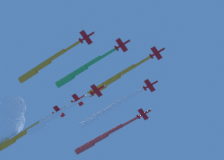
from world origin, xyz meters
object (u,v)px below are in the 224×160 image
at_px(jet_lead, 112,80).
at_px(jet_starboard_mid, 43,65).
at_px(jet_port_outer, 52,118).
at_px(jet_starboard_outer, 34,126).
at_px(jet_port_inner, 104,111).
at_px(jet_starboard_inner, 79,71).
at_px(jet_port_mid, 99,139).
at_px(jet_trail_port, 20,135).

height_order(jet_lead, jet_starboard_mid, jet_lead).
bearing_deg(jet_lead, jet_starboard_mid, -101.34).
relative_size(jet_port_outer, jet_starboard_outer, 1.00).
relative_size(jet_lead, jet_port_inner, 0.97).
distance_m(jet_starboard_inner, jet_port_outer, 32.64).
relative_size(jet_starboard_mid, jet_starboard_outer, 0.92).
bearing_deg(jet_port_mid, jet_trail_port, -112.26).
bearing_deg(jet_starboard_mid, jet_port_inner, 105.67).
bearing_deg(jet_starboard_mid, jet_lead, 78.66).
xyz_separation_m(jet_starboard_mid, jet_starboard_outer, (-38.62, 9.92, 2.21)).
distance_m(jet_lead, jet_starboard_outer, 53.55).
xyz_separation_m(jet_port_inner, jet_trail_port, (-35.87, -36.74, -0.27)).
xyz_separation_m(jet_port_inner, jet_starboard_outer, (-26.88, -31.91, 0.46)).
relative_size(jet_port_mid, jet_starboard_mid, 1.06).
bearing_deg(jet_port_inner, jet_lead, -13.56).
xyz_separation_m(jet_lead, jet_port_outer, (-35.09, -20.38, -2.58)).
xyz_separation_m(jet_port_mid, jet_trail_port, (-17.38, -42.48, -1.46)).
height_order(jet_starboard_mid, jet_port_outer, jet_starboard_mid).
distance_m(jet_port_outer, jet_trail_port, 23.22).
bearing_deg(jet_starboard_inner, jet_lead, 82.01).
xyz_separation_m(jet_port_mid, jet_starboard_mid, (30.22, -47.57, -2.93)).
bearing_deg(jet_port_inner, jet_trail_port, -134.31).
height_order(jet_lead, jet_starboard_inner, jet_lead).
distance_m(jet_lead, jet_starboard_mid, 38.01).
height_order(jet_port_mid, jet_starboard_mid, jet_port_mid).
bearing_deg(jet_port_outer, jet_starboard_outer, -147.89).
distance_m(jet_lead, jet_trail_port, 63.75).
bearing_deg(jet_starboard_outer, jet_port_mid, 77.42).
bearing_deg(jet_port_mid, jet_starboard_mid, -57.57).
bearing_deg(jet_port_mid, jet_port_outer, -85.19).
distance_m(jet_port_inner, jet_starboard_outer, 41.72).
height_order(jet_starboard_inner, jet_starboard_mid, jet_starboard_inner).
bearing_deg(jet_lead, jet_starboard_outer, -149.38).
bearing_deg(jet_port_outer, jet_trail_port, -149.58).
relative_size(jet_lead, jet_trail_port, 0.99).
height_order(jet_starboard_inner, jet_trail_port, jet_starboard_inner).
xyz_separation_m(jet_starboard_inner, jet_port_mid, (-35.11, 28.66, 1.34)).
distance_m(jet_starboard_inner, jet_starboard_outer, 44.44).
bearing_deg(jet_starboard_mid, jet_port_outer, 148.67).
bearing_deg(jet_starboard_outer, jet_lead, 30.62).
bearing_deg(jet_port_outer, jet_port_inner, 57.57).
bearing_deg(jet_starboard_mid, jet_starboard_inner, 75.48).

